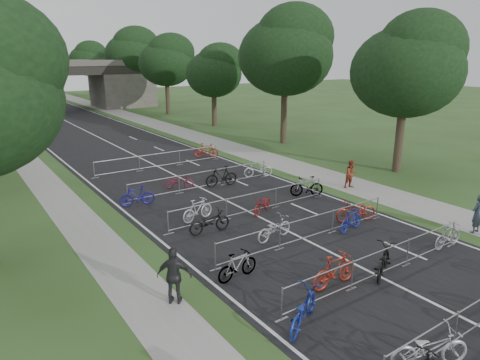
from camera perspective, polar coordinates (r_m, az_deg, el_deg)
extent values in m
cube|color=black|center=(53.20, -21.40, 6.91)|extent=(11.00, 140.00, 0.01)
cube|color=gray|center=(55.55, -13.33, 7.94)|extent=(3.00, 140.00, 0.01)
cube|color=silver|center=(53.21, -21.40, 6.90)|extent=(0.12, 140.00, 0.00)
cube|color=#484540|center=(70.49, -15.38, 11.53)|extent=(8.00, 8.00, 5.00)
cube|color=black|center=(67.38, -25.05, 13.07)|extent=(30.00, 8.00, 1.20)
cube|color=#484540|center=(63.62, -24.52, 13.93)|extent=(30.00, 0.40, 0.90)
cube|color=#484540|center=(71.10, -25.71, 13.89)|extent=(30.00, 0.40, 0.90)
cylinder|color=#33261C|center=(30.84, 20.47, 5.14)|extent=(0.56, 0.56, 4.48)
ellipsoid|color=black|center=(30.37, 21.30, 13.28)|extent=(7.17, 7.17, 5.88)
sphere|color=black|center=(30.58, 23.05, 15.82)|extent=(5.73, 5.73, 5.73)
sphere|color=black|center=(30.30, 19.79, 11.72)|extent=(4.66, 4.66, 4.66)
cylinder|color=#33261C|center=(38.81, 5.87, 8.65)|extent=(0.56, 0.56, 5.11)
ellipsoid|color=black|center=(38.47, 6.09, 16.06)|extent=(8.18, 8.18, 6.70)
sphere|color=black|center=(38.52, 7.39, 18.46)|extent=(6.54, 6.54, 6.54)
sphere|color=black|center=(38.55, 4.97, 14.57)|extent=(5.31, 5.31, 5.31)
cylinder|color=#33261C|center=(48.58, -3.46, 9.48)|extent=(0.56, 0.56, 3.85)
ellipsoid|color=black|center=(48.28, -3.54, 13.94)|extent=(6.16, 6.16, 5.05)
sphere|color=black|center=(48.13, -2.61, 15.41)|extent=(4.93, 4.93, 4.93)
sphere|color=black|center=(48.49, -4.35, 13.02)|extent=(4.00, 4.00, 4.00)
cylinder|color=#33261C|center=(59.08, -9.63, 10.81)|extent=(0.56, 0.56, 4.48)
ellipsoid|color=black|center=(58.84, -9.83, 15.06)|extent=(7.17, 7.17, 5.88)
sphere|color=black|center=(58.64, -9.13, 16.49)|extent=(5.73, 5.73, 5.73)
sphere|color=black|center=(59.11, -10.45, 14.17)|extent=(4.66, 4.66, 4.66)
cylinder|color=#33261C|center=(70.07, -13.93, 11.65)|extent=(0.56, 0.56, 5.11)
ellipsoid|color=black|center=(69.88, -14.22, 15.74)|extent=(8.18, 8.18, 6.70)
sphere|color=black|center=(69.65, -13.68, 17.12)|extent=(6.54, 6.54, 6.54)
sphere|color=black|center=(70.19, -14.70, 14.87)|extent=(5.31, 5.31, 5.31)
cylinder|color=#33261C|center=(81.41, -17.01, 11.56)|extent=(0.56, 0.56, 3.85)
ellipsoid|color=black|center=(81.23, -17.24, 14.21)|extent=(6.16, 6.16, 5.05)
sphere|color=black|center=(80.92, -16.78, 15.12)|extent=(4.93, 4.93, 4.93)
sphere|color=black|center=(81.58, -17.64, 13.64)|extent=(4.00, 4.00, 4.00)
cylinder|color=#33261C|center=(92.86, -19.39, 12.05)|extent=(0.56, 0.56, 4.48)
ellipsoid|color=black|center=(92.70, -19.65, 14.75)|extent=(7.17, 7.17, 5.88)
sphere|color=black|center=(92.38, -19.28, 15.68)|extent=(5.73, 5.73, 5.73)
sphere|color=black|center=(93.07, -19.99, 14.17)|extent=(4.66, 4.66, 4.66)
cylinder|color=gray|center=(13.53, 26.77, -17.35)|extent=(0.05, 0.05, 1.10)
cube|color=gray|center=(13.82, 26.48, -19.22)|extent=(0.50, 0.08, 0.03)
cylinder|color=gray|center=(16.08, 18.48, -8.87)|extent=(9.20, 0.04, 0.04)
cylinder|color=gray|center=(16.46, 18.20, -11.62)|extent=(9.20, 0.04, 0.04)
cylinder|color=gray|center=(13.29, 5.62, -16.14)|extent=(0.05, 0.05, 1.10)
cube|color=gray|center=(13.58, 5.55, -18.04)|extent=(0.50, 0.08, 0.03)
cylinder|color=gray|center=(15.20, 14.71, -12.17)|extent=(0.05, 0.05, 1.10)
cube|color=gray|center=(15.46, 14.56, -13.92)|extent=(0.50, 0.08, 0.03)
cylinder|color=gray|center=(17.45, 21.43, -8.95)|extent=(0.05, 0.05, 1.10)
cube|color=gray|center=(17.67, 21.25, -10.53)|extent=(0.50, 0.08, 0.03)
cylinder|color=gray|center=(19.92, 26.47, -6.42)|extent=(0.05, 0.05, 1.10)
cube|color=gray|center=(20.11, 26.28, -7.83)|extent=(0.50, 0.08, 0.03)
cylinder|color=gray|center=(18.37, 9.05, -5.01)|extent=(9.20, 0.04, 0.04)
cylinder|color=gray|center=(18.70, 8.93, -7.49)|extent=(9.20, 0.04, 0.04)
cylinder|color=gray|center=(15.98, -3.31, -10.15)|extent=(0.05, 0.05, 1.10)
cube|color=gray|center=(16.23, -3.28, -11.84)|extent=(0.50, 0.08, 0.03)
cylinder|color=gray|center=(17.61, 5.31, -7.60)|extent=(0.05, 0.05, 1.10)
cube|color=gray|center=(17.83, 5.27, -9.17)|extent=(0.50, 0.08, 0.03)
cylinder|color=gray|center=(19.58, 12.26, -5.39)|extent=(0.05, 0.05, 1.10)
cube|color=gray|center=(19.78, 12.17, -6.83)|extent=(0.50, 0.08, 0.03)
cylinder|color=gray|center=(21.81, 17.83, -3.55)|extent=(0.05, 0.05, 1.10)
cube|color=gray|center=(21.99, 17.71, -4.86)|extent=(0.50, 0.08, 0.03)
cylinder|color=gray|center=(21.25, 1.64, -1.83)|extent=(9.20, 0.04, 0.04)
cylinder|color=gray|center=(21.54, 1.62, -4.03)|extent=(9.20, 0.04, 0.04)
cylinder|color=gray|center=(19.22, -9.57, -5.65)|extent=(0.05, 0.05, 1.10)
cube|color=gray|center=(19.43, -9.49, -7.11)|extent=(0.50, 0.08, 0.03)
cylinder|color=gray|center=(20.60, -1.83, -3.91)|extent=(0.05, 0.05, 1.10)
cube|color=gray|center=(20.79, -1.82, -5.29)|extent=(0.50, 0.08, 0.03)
cylinder|color=gray|center=(22.31, 4.81, -2.35)|extent=(0.05, 0.05, 1.10)
cube|color=gray|center=(22.48, 4.78, -3.64)|extent=(0.50, 0.08, 0.03)
cylinder|color=gray|center=(24.28, 10.42, -1.01)|extent=(0.05, 0.05, 1.10)
cube|color=gray|center=(24.45, 10.36, -2.20)|extent=(0.50, 0.08, 0.03)
cylinder|color=gray|center=(25.29, -5.07, 1.08)|extent=(9.20, 0.04, 0.04)
cylinder|color=gray|center=(25.53, -5.02, -0.81)|extent=(9.20, 0.04, 0.04)
cylinder|color=gray|center=(23.61, -14.78, -1.79)|extent=(0.05, 0.05, 1.10)
cube|color=gray|center=(23.77, -14.69, -3.02)|extent=(0.50, 0.08, 0.03)
cylinder|color=gray|center=(24.74, -8.12, -0.58)|extent=(0.05, 0.05, 1.10)
cube|color=gray|center=(24.90, -8.07, -1.75)|extent=(0.50, 0.08, 0.03)
cylinder|color=gray|center=(26.18, -2.13, 0.52)|extent=(0.05, 0.05, 1.10)
cube|color=gray|center=(26.33, -2.11, -0.60)|extent=(0.50, 0.08, 0.03)
cylinder|color=gray|center=(27.88, 3.19, 1.50)|extent=(0.05, 0.05, 1.10)
cube|color=gray|center=(28.02, 3.18, 0.44)|extent=(0.50, 0.08, 0.03)
cylinder|color=gray|center=(30.51, -10.67, 3.50)|extent=(9.20, 0.04, 0.04)
cylinder|color=gray|center=(30.71, -10.59, 1.91)|extent=(9.20, 0.04, 0.04)
cylinder|color=gray|center=(29.13, -18.88, 1.27)|extent=(0.05, 0.05, 1.10)
cube|color=gray|center=(29.27, -18.79, 0.26)|extent=(0.50, 0.08, 0.03)
cylinder|color=gray|center=(30.05, -13.29, 2.17)|extent=(0.05, 0.05, 1.10)
cube|color=gray|center=(30.18, -13.22, 1.18)|extent=(0.50, 0.08, 0.03)
cylinder|color=gray|center=(31.25, -8.06, 2.98)|extent=(0.05, 0.05, 1.10)
cube|color=gray|center=(31.38, -8.03, 2.03)|extent=(0.50, 0.08, 0.03)
cylinder|color=gray|center=(32.69, -3.26, 3.71)|extent=(0.05, 0.05, 1.10)
cube|color=gray|center=(32.81, -3.24, 2.80)|extent=(0.50, 0.08, 0.03)
imported|color=#BABBC2|center=(12.53, 23.97, -19.84)|extent=(2.22, 1.56, 1.11)
imported|color=navy|center=(13.09, 8.39, -16.72)|extent=(2.25, 1.70, 1.13)
imported|color=#9E2717|center=(15.25, 12.51, -11.70)|extent=(2.00, 0.58, 1.20)
imported|color=black|center=(16.45, 18.52, -10.24)|extent=(2.18, 1.63, 1.09)
imported|color=gray|center=(19.68, 26.00, -6.71)|extent=(1.75, 0.53, 1.04)
imported|color=gray|center=(15.38, -0.33, -11.37)|extent=(1.76, 0.63, 1.04)
imported|color=#A5A5AD|center=(18.53, 4.57, -6.44)|extent=(2.03, 0.93, 1.03)
imported|color=navy|center=(19.97, 14.58, -5.26)|extent=(1.72, 0.73, 1.00)
imported|color=maroon|center=(21.14, 15.21, -3.96)|extent=(2.21, 1.36, 1.10)
imported|color=black|center=(19.19, -4.11, -5.59)|extent=(2.01, 0.81, 1.04)
imported|color=silver|center=(20.62, -5.67, -3.97)|extent=(1.89, 0.88, 1.09)
imported|color=maroon|center=(21.54, 3.02, -3.25)|extent=(1.84, 1.34, 0.92)
imported|color=gray|center=(24.34, 8.88, -0.84)|extent=(1.93, 1.35, 1.14)
imported|color=navy|center=(23.16, -13.56, -2.06)|extent=(1.90, 0.89, 1.10)
imported|color=maroon|center=(25.66, -8.15, -0.18)|extent=(1.79, 1.41, 0.91)
imported|color=black|center=(25.86, -2.50, 0.48)|extent=(2.12, 0.86, 1.24)
imported|color=#B4B5BC|center=(27.88, 2.44, 1.40)|extent=(2.02, 1.27, 1.00)
imported|color=maroon|center=(33.33, -4.54, 3.95)|extent=(1.88, 1.41, 1.12)
imported|color=#2D3543|center=(21.74, 29.07, -3.99)|extent=(0.65, 0.43, 1.78)
imported|color=maroon|center=(26.32, 14.61, 0.73)|extent=(0.90, 0.75, 1.67)
imported|color=#262729|center=(13.99, -8.75, -12.55)|extent=(1.17, 1.05, 1.91)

